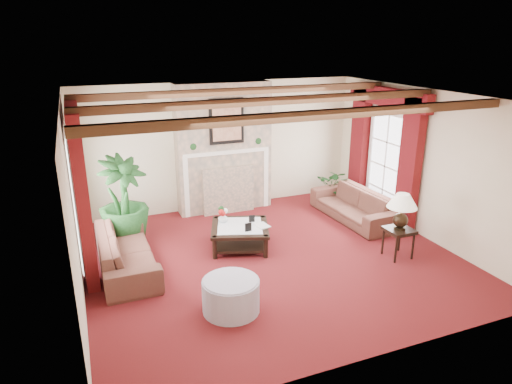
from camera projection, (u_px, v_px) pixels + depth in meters
name	position (u px, v px, depth m)	size (l,w,h in m)	color
floor	(272.00, 258.00, 7.73)	(6.00, 6.00, 0.00)	#490D10
ceiling	(274.00, 97.00, 6.85)	(6.00, 6.00, 0.00)	white
back_wall	(221.00, 146.00, 9.71)	(6.00, 0.02, 2.70)	beige
left_wall	(73.00, 207.00, 6.24)	(0.02, 5.50, 2.70)	beige
right_wall	(423.00, 164.00, 8.34)	(0.02, 5.50, 2.70)	beige
ceiling_beams	(274.00, 101.00, 6.87)	(6.00, 3.00, 0.12)	#3C2513
fireplace	(222.00, 82.00, 9.10)	(2.00, 0.52, 2.70)	tan
french_door_left	(67.00, 136.00, 6.88)	(0.10, 1.10, 2.16)	white
french_door_right	(391.00, 113.00, 8.96)	(0.10, 1.10, 2.16)	white
curtains_left	(71.00, 108.00, 6.78)	(0.20, 2.40, 2.55)	#490910
curtains_right	(388.00, 92.00, 8.78)	(0.20, 2.40, 2.55)	#490910
sofa_left	(125.00, 245.00, 7.25)	(0.62, 2.10, 0.82)	#330D15
sofa_right	(354.00, 200.00, 9.26)	(0.71, 2.10, 0.81)	#330D15
potted_palm	(125.00, 218.00, 8.23)	(1.61, 1.82, 0.89)	black
small_plant	(334.00, 190.00, 10.21)	(1.07, 1.07, 0.62)	black
coffee_table	(240.00, 236.00, 8.07)	(0.99, 0.99, 0.40)	black
side_table	(398.00, 243.00, 7.71)	(0.43, 0.43, 0.51)	black
ottoman	(231.00, 296.00, 6.18)	(0.78, 0.78, 0.46)	#908FA2
table_lamp	(401.00, 211.00, 7.52)	(0.50, 0.50, 0.63)	black
flower_vase	(223.00, 218.00, 8.14)	(0.21, 0.21, 0.17)	silver
book	(257.00, 220.00, 7.90)	(0.21, 0.05, 0.28)	black
photo_frame_a	(248.00, 227.00, 7.76)	(0.12, 0.02, 0.16)	black
photo_frame_b	(252.00, 219.00, 8.15)	(0.10, 0.02, 0.14)	black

